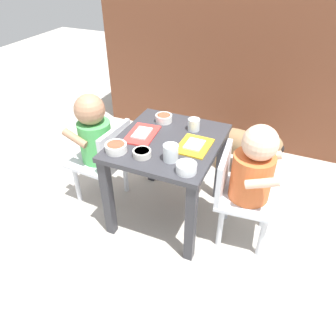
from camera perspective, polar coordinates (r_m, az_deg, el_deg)
name	(u,v)px	position (r m, az deg, el deg)	size (l,w,h in m)	color
ground_plane	(168,212)	(1.84, 0.00, -7.83)	(7.00, 7.00, 0.00)	#B2ADA3
kitchen_cabinet_back	(227,65)	(2.48, 10.41, 17.56)	(1.81, 0.36, 1.03)	brown
dining_table	(168,156)	(1.60, 0.00, 2.13)	(0.49, 0.55, 0.48)	#333338
seated_child_left	(96,137)	(1.76, -12.60, 5.32)	(0.30, 0.30, 0.64)	silver
seated_child_right	(250,173)	(1.50, 14.43, -0.84)	(0.30, 0.30, 0.64)	silver
dog	(243,144)	(2.10, 13.24, 4.21)	(0.49, 0.22, 0.31)	olive
food_tray_left	(142,134)	(1.60, -4.63, 6.06)	(0.15, 0.22, 0.02)	red
food_tray_right	(194,146)	(1.50, 4.71, 4.00)	(0.15, 0.19, 0.02)	gold
water_cup_left	(194,125)	(1.63, 4.61, 7.59)	(0.06, 0.06, 0.06)	white
water_cup_right	(171,154)	(1.39, 0.48, 2.56)	(0.07, 0.07, 0.07)	white
veggie_bowl_near	(142,153)	(1.43, -4.66, 2.67)	(0.08, 0.08, 0.03)	silver
veggie_bowl_far	(186,168)	(1.33, 3.29, 0.08)	(0.09, 0.09, 0.04)	white
cereal_bowl_left_side	(164,118)	(1.71, -0.76, 8.88)	(0.09, 0.09, 0.04)	white
cereal_bowl_right_side	(116,147)	(1.48, -9.22, 3.64)	(0.10, 0.10, 0.04)	white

